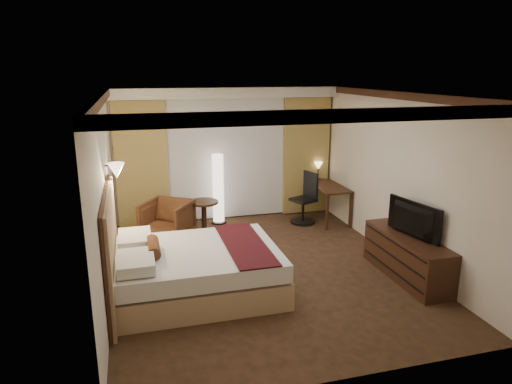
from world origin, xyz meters
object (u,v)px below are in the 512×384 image
object	(u,v)px
office_chair	(303,198)
television	(409,218)
bed	(198,270)
dresser	(407,257)
side_table	(204,216)
armchair	(167,219)
floor_lamp	(218,189)
desk	(327,202)

from	to	relation	value
office_chair	television	distance (m)	2.87
bed	dresser	distance (m)	3.10
dresser	side_table	bearing A→B (deg)	133.11
armchair	television	world-z (taller)	television
floor_lamp	dresser	distance (m)	3.95
armchair	dresser	bearing A→B (deg)	-4.36
side_table	office_chair	xyz separation A→B (m)	(2.02, 0.00, 0.22)
side_table	television	bearing A→B (deg)	-47.22
television	dresser	bearing A→B (deg)	-101.02
desk	office_chair	size ratio (longest dim) A/B	1.23
bed	desk	xyz separation A→B (m)	(3.02, 2.48, 0.05)
armchair	side_table	xyz separation A→B (m)	(0.72, 0.26, -0.10)
floor_lamp	television	distance (m)	3.92
armchair	desk	distance (m)	3.29
floor_lamp	dresser	xyz separation A→B (m)	(2.24, -3.23, -0.39)
floor_lamp	bed	bearing A→B (deg)	-106.14
armchair	dresser	distance (m)	4.18
office_chair	television	xyz separation A→B (m)	(0.56, -2.79, 0.42)
floor_lamp	office_chair	world-z (taller)	floor_lamp
office_chair	dresser	distance (m)	2.85
side_table	desk	xyz separation A→B (m)	(2.56, 0.05, 0.07)
floor_lamp	dresser	world-z (taller)	floor_lamp
side_table	television	size ratio (longest dim) A/B	0.61
side_table	desk	world-z (taller)	desk
bed	television	distance (m)	3.13
office_chair	floor_lamp	bearing A→B (deg)	143.28
desk	dresser	size ratio (longest dim) A/B	0.76
bed	side_table	xyz separation A→B (m)	(0.47, 2.43, -0.02)
side_table	office_chair	world-z (taller)	office_chair
bed	floor_lamp	size ratio (longest dim) A/B	1.56
bed	desk	distance (m)	3.91
desk	dresser	xyz separation A→B (m)	(0.05, -2.84, -0.05)
bed	television	size ratio (longest dim) A/B	2.24
bed	armchair	xyz separation A→B (m)	(-0.25, 2.17, 0.08)
side_table	desk	distance (m)	2.56
side_table	office_chair	bearing A→B (deg)	0.01
armchair	floor_lamp	world-z (taller)	floor_lamp
bed	dresser	world-z (taller)	dresser
floor_lamp	office_chair	bearing A→B (deg)	-15.06
side_table	dresser	xyz separation A→B (m)	(2.61, -2.79, 0.02)
bed	floor_lamp	world-z (taller)	floor_lamp
bed	television	xyz separation A→B (m)	(3.04, -0.36, 0.62)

